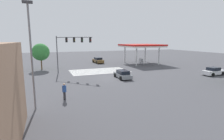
# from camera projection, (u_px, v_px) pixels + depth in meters

# --- Properties ---
(ground_plane) EXTENTS (137.38, 137.38, 0.00)m
(ground_plane) POSITION_uv_depth(u_px,v_px,m) (112.00, 78.00, 28.74)
(ground_plane) COLOR #47474C
(crosswalk_markings) EXTENTS (11.42, 6.30, 0.01)m
(crosswalk_markings) POSITION_uv_depth(u_px,v_px,m) (99.00, 71.00, 35.25)
(crosswalk_markings) COLOR silver
(crosswalk_markings) RESTS_ON ground_plane
(traffic_signal_mast) EXTENTS (5.49, 5.49, 6.90)m
(traffic_signal_mast) POSITION_uv_depth(u_px,v_px,m) (69.00, 45.00, 31.17)
(traffic_signal_mast) COLOR #47474C
(traffic_signal_mast) RESTS_ON ground_plane
(car_0) EXTENTS (2.22, 4.84, 1.52)m
(car_0) POSITION_uv_depth(u_px,v_px,m) (98.00, 60.00, 47.47)
(car_0) COLOR brown
(car_0) RESTS_ON ground_plane
(car_1) EXTENTS (2.00, 4.18, 1.34)m
(car_1) POSITION_uv_depth(u_px,v_px,m) (123.00, 74.00, 28.46)
(car_1) COLOR gray
(car_1) RESTS_ON ground_plane
(car_2) EXTENTS (4.35, 2.10, 1.42)m
(car_2) POSITION_uv_depth(u_px,v_px,m) (214.00, 71.00, 31.02)
(car_2) COLOR silver
(car_2) RESTS_ON ground_plane
(gas_station_canopy) EXTENTS (9.43, 9.43, 5.08)m
(gas_station_canopy) POSITION_uv_depth(u_px,v_px,m) (141.00, 46.00, 45.56)
(gas_station_canopy) COLOR silver
(gas_station_canopy) RESTS_ON ground_plane
(pedestrian) EXTENTS (0.41, 0.41, 1.78)m
(pedestrian) POSITION_uv_depth(u_px,v_px,m) (64.00, 91.00, 18.08)
(pedestrian) COLOR #38383D
(pedestrian) RESTS_ON ground_plane
(street_light_pole_b) EXTENTS (0.80, 0.36, 9.35)m
(street_light_pole_b) POSITION_uv_depth(u_px,v_px,m) (31.00, 48.00, 14.87)
(street_light_pole_b) COLOR slate
(street_light_pole_b) RESTS_ON ground_plane
(tree_corner_b) EXTENTS (3.55, 3.55, 5.48)m
(tree_corner_b) POSITION_uv_depth(u_px,v_px,m) (41.00, 52.00, 36.28)
(tree_corner_b) COLOR brown
(tree_corner_b) RESTS_ON ground_plane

